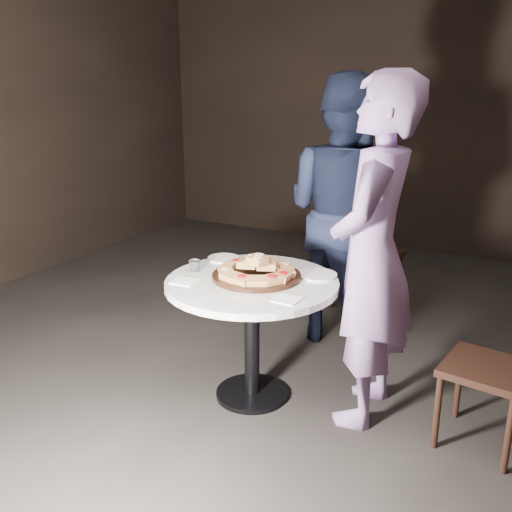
# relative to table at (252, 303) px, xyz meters

# --- Properties ---
(floor) EXTENTS (7.00, 7.00, 0.00)m
(floor) POSITION_rel_table_xyz_m (-0.01, 0.10, -0.60)
(floor) COLOR black
(floor) RESTS_ON ground
(table) EXTENTS (1.04, 1.04, 0.74)m
(table) POSITION_rel_table_xyz_m (0.00, 0.00, 0.00)
(table) COLOR black
(table) RESTS_ON ground
(serving_board) EXTENTS (0.66, 0.66, 0.02)m
(serving_board) POSITION_rel_table_xyz_m (0.00, 0.05, 0.15)
(serving_board) COLOR black
(serving_board) RESTS_ON table
(focaccia_pile) EXTENTS (0.46, 0.46, 0.12)m
(focaccia_pile) POSITION_rel_table_xyz_m (0.01, 0.05, 0.19)
(focaccia_pile) COLOR #AD7543
(focaccia_pile) RESTS_ON serving_board
(plate_left) EXTENTS (0.26, 0.26, 0.01)m
(plate_left) POSITION_rel_table_xyz_m (-0.35, 0.26, 0.14)
(plate_left) COLOR white
(plate_left) RESTS_ON table
(plate_right) EXTENTS (0.25, 0.25, 0.01)m
(plate_right) POSITION_rel_table_xyz_m (0.30, 0.24, 0.14)
(plate_right) COLOR white
(plate_right) RESTS_ON table
(water_glass) EXTENTS (0.09, 0.09, 0.07)m
(water_glass) POSITION_rel_table_xyz_m (-0.37, -0.02, 0.17)
(water_glass) COLOR silver
(water_glass) RESTS_ON table
(napkin_near) EXTENTS (0.15, 0.15, 0.01)m
(napkin_near) POSITION_rel_table_xyz_m (-0.32, -0.20, 0.14)
(napkin_near) COLOR white
(napkin_near) RESTS_ON table
(napkin_far) EXTENTS (0.13, 0.13, 0.01)m
(napkin_far) POSITION_rel_table_xyz_m (0.31, -0.18, 0.14)
(napkin_far) COLOR white
(napkin_far) RESTS_ON table
(chair_far) EXTENTS (0.59, 0.60, 0.96)m
(chair_far) POSITION_rel_table_xyz_m (0.12, 1.58, -0.05)
(chair_far) COLOR black
(chair_far) RESTS_ON ground
(chair_right) EXTENTS (0.47, 0.46, 0.87)m
(chair_right) POSITION_rel_table_xyz_m (1.36, 0.14, -0.11)
(chair_right) COLOR black
(chair_right) RESTS_ON ground
(diner_navy) EXTENTS (1.08, 0.94, 1.89)m
(diner_navy) POSITION_rel_table_xyz_m (0.16, 1.04, 0.34)
(diner_navy) COLOR #141A32
(diner_navy) RESTS_ON ground
(diner_teal) EXTENTS (0.50, 0.72, 1.89)m
(diner_teal) POSITION_rel_table_xyz_m (0.64, 0.15, 0.34)
(diner_teal) COLOR #8268A0
(diner_teal) RESTS_ON ground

